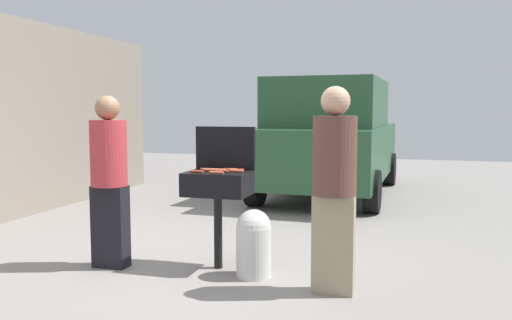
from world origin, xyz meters
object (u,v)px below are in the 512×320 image
(hot_dog_1, at_px, (210,170))
(person_right, at_px, (334,182))
(hot_dog_3, at_px, (207,169))
(hot_dog_4, at_px, (236,171))
(hot_dog_6, at_px, (222,171))
(hot_dog_0, at_px, (197,172))
(hot_dog_2, at_px, (217,173))
(hot_dog_8, at_px, (219,170))
(parked_minivan, at_px, (330,137))
(hot_dog_5, at_px, (230,169))
(propane_tank, at_px, (254,242))
(bbq_grill, at_px, (218,187))
(person_left, at_px, (109,175))
(hot_dog_7, at_px, (237,170))

(hot_dog_1, xyz_separation_m, person_right, (1.23, -0.40, -0.02))
(hot_dog_3, relative_size, hot_dog_4, 1.00)
(hot_dog_6, height_order, person_right, person_right)
(hot_dog_0, distance_m, hot_dog_2, 0.21)
(hot_dog_1, distance_m, hot_dog_2, 0.22)
(hot_dog_8, xyz_separation_m, person_right, (1.15, -0.44, -0.02))
(parked_minivan, bearing_deg, hot_dog_5, 88.60)
(hot_dog_3, bearing_deg, hot_dog_8, -1.97)
(hot_dog_1, relative_size, hot_dog_2, 1.00)
(hot_dog_5, bearing_deg, propane_tank, -41.47)
(hot_dog_6, bearing_deg, parked_minivan, 85.75)
(bbq_grill, xyz_separation_m, person_left, (-1.01, -0.24, 0.11))
(hot_dog_4, distance_m, person_right, 1.05)
(bbq_grill, height_order, hot_dog_0, hot_dog_0)
(hot_dog_8, bearing_deg, person_left, -163.29)
(hot_dog_1, height_order, hot_dog_2, same)
(hot_dog_5, bearing_deg, hot_dog_8, -140.80)
(hot_dog_7, bearing_deg, person_right, -25.65)
(hot_dog_3, xyz_separation_m, parked_minivan, (0.53, 4.62, 0.09))
(hot_dog_5, bearing_deg, parked_minivan, 85.98)
(hot_dog_2, distance_m, hot_dog_8, 0.22)
(hot_dog_6, distance_m, hot_dog_8, 0.10)
(hot_dog_2, bearing_deg, propane_tank, 0.24)
(hot_dog_0, xyz_separation_m, hot_dog_8, (0.15, 0.18, 0.00))
(hot_dog_5, xyz_separation_m, hot_dog_7, (0.08, -0.03, 0.00))
(hot_dog_2, xyz_separation_m, person_left, (-1.05, -0.09, -0.05))
(hot_dog_3, relative_size, hot_dog_6, 1.00)
(bbq_grill, xyz_separation_m, hot_dog_0, (-0.16, -0.13, 0.16))
(hot_dog_6, distance_m, parked_minivan, 4.71)
(hot_dog_0, bearing_deg, hot_dog_5, 46.71)
(hot_dog_8, bearing_deg, propane_tank, -27.76)
(hot_dog_2, height_order, propane_tank, hot_dog_2)
(hot_dog_4, xyz_separation_m, hot_dog_7, (-0.02, 0.08, 0.00))
(hot_dog_1, height_order, hot_dog_8, same)
(bbq_grill, bearing_deg, hot_dog_3, 154.72)
(hot_dog_0, bearing_deg, hot_dog_8, 50.13)
(bbq_grill, bearing_deg, hot_dog_6, -21.53)
(hot_dog_1, relative_size, hot_dog_5, 1.00)
(hot_dog_5, relative_size, person_left, 0.08)
(hot_dog_2, xyz_separation_m, hot_dog_3, (-0.18, 0.22, 0.00))
(hot_dog_0, distance_m, person_right, 1.33)
(bbq_grill, relative_size, person_left, 0.56)
(hot_dog_7, bearing_deg, hot_dog_0, -145.34)
(hot_dog_3, bearing_deg, hot_dog_7, 6.42)
(hot_dog_0, xyz_separation_m, person_right, (1.31, -0.25, -0.02))
(hot_dog_4, bearing_deg, hot_dog_6, -164.44)
(parked_minivan, bearing_deg, hot_dog_6, 88.37)
(bbq_grill, bearing_deg, propane_tank, -21.30)
(hot_dog_2, xyz_separation_m, parked_minivan, (0.35, 4.84, 0.09))
(hot_dog_4, height_order, propane_tank, hot_dog_4)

